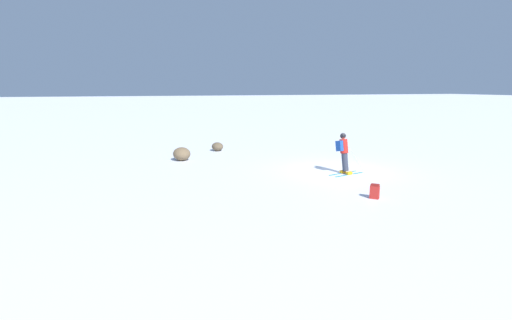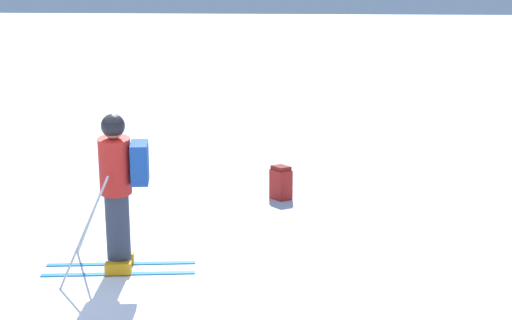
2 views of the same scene
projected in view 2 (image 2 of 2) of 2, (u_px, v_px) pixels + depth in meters
The scene contains 3 objects.
ground_plane at pixel (93, 291), 8.69m from camera, with size 300.00×300.00×0.00m, color white.
skier at pixel (119, 185), 9.07m from camera, with size 1.24×1.71×1.78m.
spare_backpack at pixel (281, 183), 12.64m from camera, with size 0.37×0.37×0.50m.
Camera 2 is at (7.71, 3.47, 2.93)m, focal length 60.00 mm.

